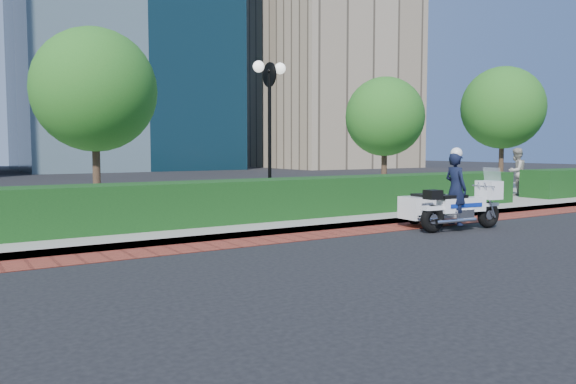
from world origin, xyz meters
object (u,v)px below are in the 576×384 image
tree_d (503,108)px  police_motorcycle (448,201)px  tree_b (94,90)px  tree_c (385,117)px  pedestrian (516,172)px  lamppost (270,112)px

tree_d → police_motorcycle: tree_d is taller
tree_b → police_motorcycle: size_ratio=2.03×
tree_c → pedestrian: (5.11, -1.72, -2.00)m
tree_b → tree_d: 16.50m
tree_d → pedestrian: size_ratio=2.87×
lamppost → police_motorcycle: (2.28, -4.55, -2.29)m
police_motorcycle → pedestrian: police_motorcycle is taller
tree_d → lamppost: bearing=-173.8°
tree_b → pedestrian: 15.40m
pedestrian → tree_b: bearing=-11.7°
tree_c → tree_d: 6.52m
tree_b → lamppost: bearing=-16.1°
lamppost → tree_d: (12.00, 1.30, 0.65)m
lamppost → tree_b: (-4.50, 1.30, 0.48)m
tree_b → pedestrian: tree_b is taller
tree_c → police_motorcycle: size_ratio=1.78×
tree_d → pedestrian: 3.38m
tree_c → pedestrian: tree_c is taller
lamppost → tree_b: 4.71m
pedestrian → tree_c: bearing=-23.8°
tree_d → pedestrian: (-1.39, -1.72, -2.56)m
tree_c → tree_d: (6.50, 0.00, 0.56)m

